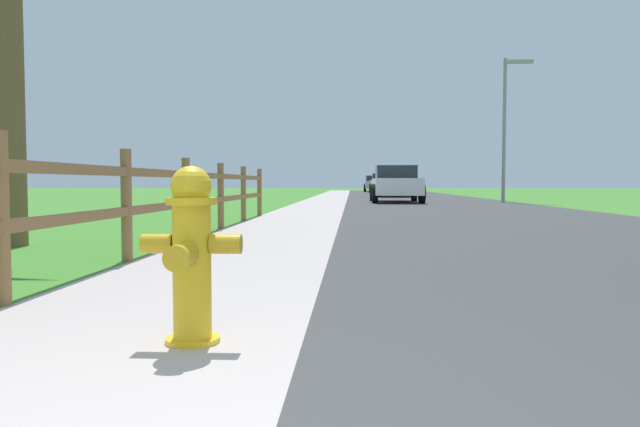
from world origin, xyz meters
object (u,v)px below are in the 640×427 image
fire_hydrant (191,253)px  parked_car_red (395,183)px  parked_car_silver (375,184)px  parked_suv_white (396,184)px  parked_car_beige (383,183)px  street_lamp (507,116)px

fire_hydrant → parked_car_red: bearing=84.1°
fire_hydrant → parked_car_silver: parked_car_silver is taller
fire_hydrant → parked_car_red: size_ratio=0.18×
fire_hydrant → parked_suv_white: size_ratio=0.18×
fire_hydrant → parked_car_beige: 42.72m
parked_car_beige → parked_car_silver: (-0.32, 8.28, -0.05)m
parked_car_red → parked_car_silver: size_ratio=1.04×
parked_car_silver → street_lamp: bearing=-81.8°
parked_car_red → parked_car_beige: 11.04m
parked_car_beige → street_lamp: bearing=-79.5°
parked_suv_white → parked_car_silver: (0.22, 28.92, -0.03)m
parked_car_silver → street_lamp: street_lamp is taller
parked_suv_white → parked_car_beige: size_ratio=1.00×
fire_hydrant → parked_car_silver: 50.96m
parked_car_beige → parked_car_silver: bearing=92.2°
parked_car_beige → parked_car_silver: size_ratio=1.03×
fire_hydrant → parked_suv_white: (2.59, 21.96, 0.30)m
fire_hydrant → parked_suv_white: bearing=83.3°
fire_hydrant → parked_car_silver: bearing=86.8°
parked_car_red → fire_hydrant: bearing=-95.9°
parked_suv_white → parked_car_red: parked_car_red is taller
fire_hydrant → parked_car_beige: (3.13, 42.60, 0.31)m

